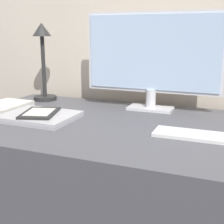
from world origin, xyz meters
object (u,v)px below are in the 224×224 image
at_px(keyboard, 200,135).
at_px(ereader, 40,113).
at_px(notebook, 5,107).
at_px(desk_lamp, 43,54).
at_px(laptop, 40,117).
at_px(monitor, 152,57).

height_order(keyboard, ereader, ereader).
distance_m(ereader, notebook, 0.25).
distance_m(desk_lamp, notebook, 0.35).
bearing_deg(laptop, ereader, -38.70).
bearing_deg(laptop, keyboard, 0.31).
relative_size(monitor, laptop, 2.11).
distance_m(monitor, ereader, 0.55).
relative_size(monitor, desk_lamp, 1.58).
relative_size(keyboard, ereader, 1.46).
relative_size(laptop, desk_lamp, 0.75).
height_order(monitor, keyboard, monitor).
distance_m(ereader, desk_lamp, 0.45).
xyz_separation_m(monitor, notebook, (-0.62, -0.26, -0.23)).
height_order(monitor, notebook, monitor).
xyz_separation_m(monitor, desk_lamp, (-0.58, 0.00, -0.00)).
distance_m(laptop, ereader, 0.02).
bearing_deg(desk_lamp, keyboard, -21.78).
xyz_separation_m(laptop, desk_lamp, (-0.19, 0.34, 0.23)).
height_order(ereader, desk_lamp, desk_lamp).
height_order(monitor, desk_lamp, monitor).
xyz_separation_m(keyboard, notebook, (-0.88, 0.07, 0.01)).
relative_size(monitor, notebook, 2.78).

